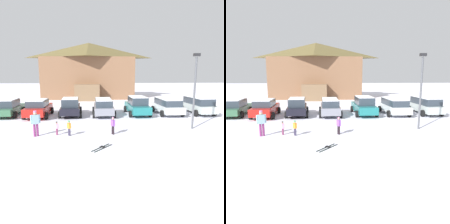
{
  "view_description": "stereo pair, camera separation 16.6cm",
  "coord_description": "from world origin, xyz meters",
  "views": [
    {
      "loc": [
        0.07,
        -8.43,
        4.02
      ],
      "look_at": [
        1.14,
        6.97,
        1.25
      ],
      "focal_mm": 35.0,
      "sensor_mm": 36.0,
      "label": 1
    },
    {
      "loc": [
        0.24,
        -8.44,
        4.02
      ],
      "look_at": [
        1.14,
        6.97,
        1.25
      ],
      "focal_mm": 35.0,
      "sensor_mm": 36.0,
      "label": 2
    }
  ],
  "objects": [
    {
      "name": "parked_red_sedan",
      "position": [
        -5.38,
        12.04,
        0.83
      ],
      "size": [
        2.21,
        4.56,
        1.62
      ],
      "color": "#B21C16",
      "rests_on": "ground"
    },
    {
      "name": "skier_child_in_orange_jacket",
      "position": [
        -1.75,
        5.43,
        0.56
      ],
      "size": [
        0.29,
        0.27,
        0.99
      ],
      "color": "#3B364E",
      "rests_on": "ground"
    },
    {
      "name": "skier_adult_in_blue_parka",
      "position": [
        -3.86,
        5.44,
        0.94
      ],
      "size": [
        0.57,
        0.39,
        1.67
      ],
      "color": "#7B2C65",
      "rests_on": "ground"
    },
    {
      "name": "parked_green_coupe",
      "position": [
        -8.3,
        12.6,
        0.81
      ],
      "size": [
        2.27,
        4.6,
        1.6
      ],
      "color": "#356545",
      "rests_on": "ground"
    },
    {
      "name": "parked_white_suv",
      "position": [
        6.97,
        12.36,
        0.86
      ],
      "size": [
        2.38,
        4.52,
        1.58
      ],
      "color": "white",
      "rests_on": "ground"
    },
    {
      "name": "parked_silver_wagon",
      "position": [
        10.1,
        12.44,
        0.9
      ],
      "size": [
        2.34,
        4.63,
        1.68
      ],
      "color": "#B4C1BD",
      "rests_on": "ground"
    },
    {
      "name": "parked_grey_wagon",
      "position": [
        0.68,
        12.25,
        0.87
      ],
      "size": [
        2.19,
        4.35,
        1.6
      ],
      "color": "gray",
      "rests_on": "ground"
    },
    {
      "name": "skier_child_in_pink_snowsuit",
      "position": [
        -2.58,
        5.65,
        0.5
      ],
      "size": [
        0.24,
        0.26,
        0.89
      ],
      "color": "#733353",
      "rests_on": "ground"
    },
    {
      "name": "pair_of_skis",
      "position": [
        0.32,
        2.91,
        0.02
      ],
      "size": [
        1.21,
        1.39,
        0.08
      ],
      "color": "black",
      "rests_on": "ground"
    },
    {
      "name": "parked_teal_hatchback",
      "position": [
        3.99,
        12.47,
        0.89
      ],
      "size": [
        2.22,
        4.75,
        1.79
      ],
      "color": "#1D7576",
      "rests_on": "ground"
    },
    {
      "name": "ground",
      "position": [
        0.0,
        0.0,
        0.0
      ],
      "size": [
        160.0,
        160.0,
        0.0
      ],
      "primitive_type": "plane",
      "color": "white"
    },
    {
      "name": "parked_black_sedan",
      "position": [
        -2.45,
        12.33,
        0.85
      ],
      "size": [
        2.3,
        4.32,
        1.7
      ],
      "color": "black",
      "rests_on": "ground"
    },
    {
      "name": "ski_lodge",
      "position": [
        -1.19,
        28.27,
        4.46
      ],
      "size": [
        15.01,
        9.95,
        8.82
      ],
      "color": "brown",
      "rests_on": "ground"
    },
    {
      "name": "skier_child_in_purple_jacket",
      "position": [
        1.1,
        5.55,
        0.66
      ],
      "size": [
        0.3,
        0.37,
        1.16
      ],
      "color": "black",
      "rests_on": "ground"
    },
    {
      "name": "lamp_post",
      "position": [
        7.0,
        6.65,
        3.03
      ],
      "size": [
        0.44,
        0.24,
        5.36
      ],
      "color": "#515459",
      "rests_on": "ground"
    }
  ]
}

